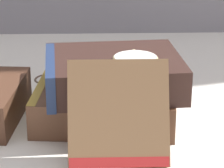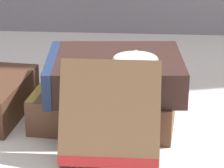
% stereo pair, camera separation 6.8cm
% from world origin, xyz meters
% --- Properties ---
extents(ground_plane, '(3.00, 3.00, 0.00)m').
position_xyz_m(ground_plane, '(0.00, 0.00, 0.00)').
color(ground_plane, silver).
extents(book_flat_bottom, '(0.20, 0.17, 0.05)m').
position_xyz_m(book_flat_bottom, '(0.03, 0.01, 0.02)').
color(book_flat_bottom, brown).
rests_on(book_flat_bottom, ground_plane).
extents(book_flat_top, '(0.19, 0.16, 0.05)m').
position_xyz_m(book_flat_top, '(0.04, -0.00, 0.07)').
color(book_flat_top, '#331E19').
rests_on(book_flat_top, book_flat_bottom).
extents(book_leaning_front, '(0.12, 0.07, 0.12)m').
position_xyz_m(book_leaning_front, '(0.05, -0.11, 0.06)').
color(book_leaning_front, brown).
rests_on(book_leaning_front, ground_plane).
extents(pocket_watch, '(0.06, 0.06, 0.01)m').
position_xyz_m(pocket_watch, '(0.08, -0.02, 0.10)').
color(pocket_watch, white).
rests_on(pocket_watch, book_flat_top).
extents(reading_glasses, '(0.12, 0.07, 0.00)m').
position_xyz_m(reading_glasses, '(-0.02, 0.16, 0.00)').
color(reading_glasses, '#4C3828').
rests_on(reading_glasses, ground_plane).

